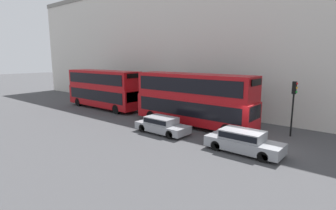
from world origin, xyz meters
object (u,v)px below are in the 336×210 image
bus_second_in_queue (103,88)px  bus_leading (193,98)px  car_dark_sedan (243,141)px  traffic_light (294,97)px  car_hatchback (162,124)px  pedestrian (181,109)px

bus_second_in_queue → bus_leading: bearing=-90.0°
bus_leading → car_dark_sedan: bearing=-119.4°
traffic_light → car_hatchback: bearing=124.6°
bus_leading → car_dark_sedan: size_ratio=2.33×
bus_second_in_queue → pedestrian: bus_second_in_queue is taller
car_dark_sedan → traffic_light: (5.48, -1.32, 2.19)m
bus_second_in_queue → car_dark_sedan: (-3.40, -18.43, -1.66)m
pedestrian → bus_second_in_queue: bearing=102.6°
pedestrian → car_dark_sedan: bearing=-122.0°
bus_leading → traffic_light: size_ratio=2.65×
bus_leading → bus_second_in_queue: bearing=90.0°
bus_second_in_queue → traffic_light: bus_second_in_queue is taller
bus_leading → bus_second_in_queue: bus_leading is taller
bus_second_in_queue → traffic_light: (2.08, -19.75, 0.53)m
bus_second_in_queue → car_dark_sedan: bearing=-100.5°
bus_leading → traffic_light: (2.08, -7.36, 0.48)m
bus_leading → pedestrian: bearing=53.0°
car_dark_sedan → bus_second_in_queue: bearing=79.5°
bus_leading → car_dark_sedan: 7.14m
car_hatchback → traffic_light: (5.48, -7.93, 2.25)m
car_dark_sedan → car_hatchback: 6.61m
bus_second_in_queue → pedestrian: bearing=-77.4°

